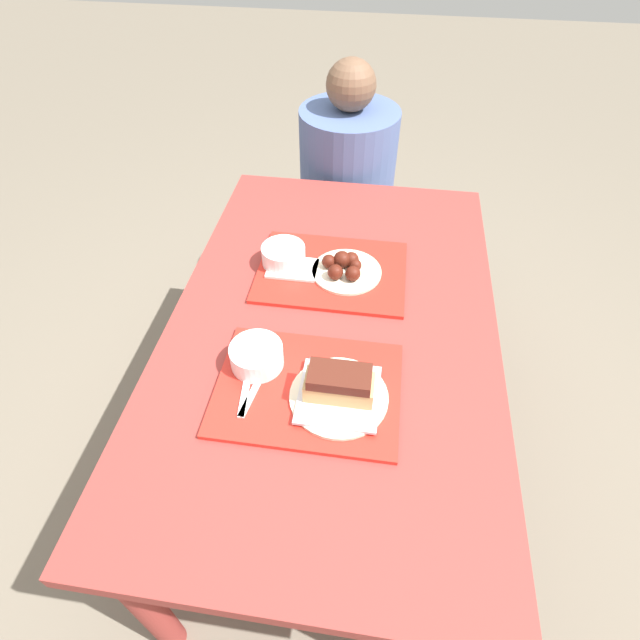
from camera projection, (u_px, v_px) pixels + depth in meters
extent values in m
plane|color=#706656|center=(329.00, 461.00, 1.88)|extent=(12.00, 12.00, 0.00)
cube|color=maroon|center=(332.00, 326.00, 1.35)|extent=(0.88, 1.43, 0.04)
cylinder|color=maroon|center=(144.00, 602.00, 1.22)|extent=(0.07, 0.07, 0.72)
cylinder|color=maroon|center=(261.00, 271.00, 2.10)|extent=(0.07, 0.07, 0.72)
cylinder|color=maroon|center=(443.00, 288.00, 2.03)|extent=(0.07, 0.07, 0.72)
cube|color=maroon|center=(358.00, 221.00, 2.21)|extent=(0.83, 0.28, 0.04)
cylinder|color=maroon|center=(282.00, 255.00, 2.41)|extent=(0.06, 0.06, 0.43)
cylinder|color=maroon|center=(431.00, 269.00, 2.34)|extent=(0.06, 0.06, 0.43)
cube|color=red|center=(308.00, 389.00, 1.18)|extent=(0.43, 0.33, 0.01)
cube|color=red|center=(332.00, 272.00, 1.47)|extent=(0.43, 0.33, 0.01)
cylinder|color=white|center=(257.00, 356.00, 1.20)|extent=(0.13, 0.13, 0.06)
cylinder|color=beige|center=(256.00, 350.00, 1.19)|extent=(0.11, 0.11, 0.01)
cylinder|color=beige|center=(339.00, 397.00, 1.15)|extent=(0.23, 0.23, 0.01)
cube|color=silver|center=(339.00, 394.00, 1.14)|extent=(0.18, 0.18, 0.01)
cube|color=tan|center=(339.00, 387.00, 1.12)|extent=(0.16, 0.07, 0.05)
cube|color=#4C1E14|center=(340.00, 377.00, 1.10)|extent=(0.14, 0.08, 0.03)
cube|color=white|center=(246.00, 387.00, 1.17)|extent=(0.03, 0.17, 0.00)
cube|color=white|center=(255.00, 388.00, 1.17)|extent=(0.04, 0.17, 0.00)
cube|color=#3F3F47|center=(316.00, 363.00, 1.22)|extent=(0.04, 0.03, 0.01)
cylinder|color=white|center=(284.00, 255.00, 1.48)|extent=(0.13, 0.13, 0.06)
cylinder|color=beige|center=(283.00, 249.00, 1.46)|extent=(0.11, 0.11, 0.01)
cylinder|color=beige|center=(347.00, 271.00, 1.46)|extent=(0.20, 0.20, 0.01)
sphere|color=#4C190F|center=(355.00, 265.00, 1.44)|extent=(0.04, 0.04, 0.04)
sphere|color=#4C190F|center=(351.00, 259.00, 1.46)|extent=(0.04, 0.04, 0.04)
sphere|color=#4C190F|center=(343.00, 260.00, 1.45)|extent=(0.05, 0.05, 0.05)
sphere|color=#4C190F|center=(329.00, 261.00, 1.45)|extent=(0.04, 0.04, 0.04)
sphere|color=#4C190F|center=(335.00, 272.00, 1.42)|extent=(0.04, 0.04, 0.04)
sphere|color=#4C190F|center=(353.00, 274.00, 1.41)|extent=(0.04, 0.04, 0.04)
cube|color=white|center=(293.00, 268.00, 1.47)|extent=(0.15, 0.10, 0.01)
cylinder|color=#4C6093|center=(348.00, 168.00, 2.04)|extent=(0.39, 0.39, 0.47)
sphere|color=brown|center=(351.00, 85.00, 1.80)|extent=(0.18, 0.18, 0.18)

